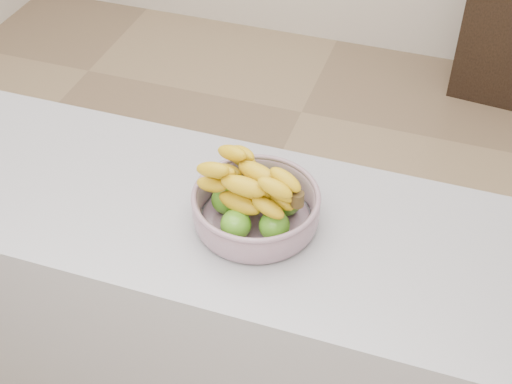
# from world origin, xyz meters

# --- Properties ---
(ground) EXTENTS (4.00, 4.00, 0.00)m
(ground) POSITION_xyz_m (0.00, 0.00, 0.00)
(ground) COLOR #907858
(ground) RESTS_ON ground
(counter) EXTENTS (2.00, 0.60, 0.90)m
(counter) POSITION_xyz_m (0.00, -0.48, 0.45)
(counter) COLOR #A1A1A9
(counter) RESTS_ON ground
(fruit_bowl) EXTENTS (0.32, 0.32, 0.19)m
(fruit_bowl) POSITION_xyz_m (0.33, -0.48, 0.96)
(fruit_bowl) COLOR #99A4B8
(fruit_bowl) RESTS_ON counter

